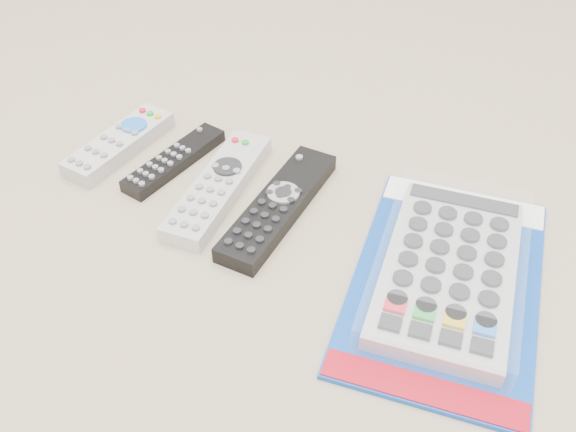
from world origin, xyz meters
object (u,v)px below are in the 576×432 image
at_px(remote_small_grey, 119,143).
at_px(remote_silver_dvd, 219,186).
at_px(remote_slim_black, 174,160).
at_px(remote_large_black, 278,206).
at_px(jumbo_remote_packaged, 449,269).

height_order(remote_small_grey, remote_silver_dvd, remote_small_grey).
distance_m(remote_slim_black, remote_large_black, 0.16).
xyz_separation_m(remote_small_grey, remote_slim_black, (0.08, 0.00, -0.00)).
bearing_deg(remote_slim_black, remote_large_black, 1.58).
distance_m(remote_slim_black, jumbo_remote_packaged, 0.36).
xyz_separation_m(remote_silver_dvd, remote_large_black, (0.08, -0.00, -0.00)).
relative_size(remote_small_grey, remote_silver_dvd, 0.80).
height_order(remote_small_grey, remote_large_black, remote_small_grey).
bearing_deg(remote_silver_dvd, remote_small_grey, 168.68).
height_order(remote_small_grey, remote_slim_black, remote_small_grey).
distance_m(remote_slim_black, remote_silver_dvd, 0.08).
xyz_separation_m(remote_slim_black, remote_large_black, (0.16, -0.03, 0.00)).
bearing_deg(remote_large_black, remote_slim_black, 173.37).
bearing_deg(remote_slim_black, remote_silver_dvd, -6.15).
relative_size(remote_small_grey, remote_slim_black, 1.05).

